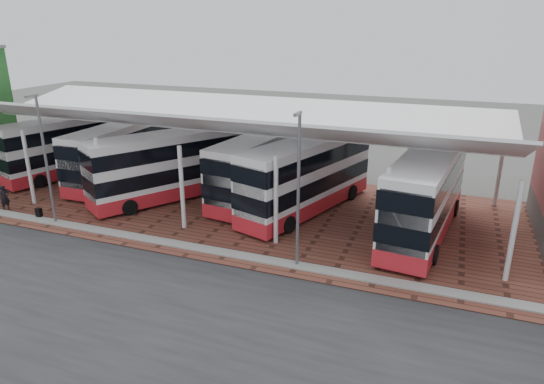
# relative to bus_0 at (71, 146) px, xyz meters

# --- Properties ---
(ground) EXTENTS (140.00, 140.00, 0.00)m
(ground) POSITION_rel_bus_0_xyz_m (20.41, -15.07, -2.39)
(ground) COLOR #464844
(road) EXTENTS (120.00, 14.00, 0.02)m
(road) POSITION_rel_bus_0_xyz_m (20.41, -16.07, -2.38)
(road) COLOR black
(road) RESTS_ON ground
(forecourt) EXTENTS (72.00, 16.00, 0.06)m
(forecourt) POSITION_rel_bus_0_xyz_m (22.41, -2.07, -2.36)
(forecourt) COLOR brown
(forecourt) RESTS_ON ground
(north_kerb) EXTENTS (120.00, 0.80, 0.14)m
(north_kerb) POSITION_rel_bus_0_xyz_m (20.41, -8.87, -2.32)
(north_kerb) COLOR gray
(north_kerb) RESTS_ON ground
(canopy) EXTENTS (37.00, 11.63, 7.07)m
(canopy) POSITION_rel_bus_0_xyz_m (14.41, -1.13, 3.40)
(canopy) COLOR silver
(canopy) RESTS_ON ground
(lamp_west) EXTENTS (0.16, 0.90, 8.07)m
(lamp_west) POSITION_rel_bus_0_xyz_m (6.41, -8.79, 1.97)
(lamp_west) COLOR slate
(lamp_west) RESTS_ON ground
(lamp_east) EXTENTS (0.16, 0.90, 8.07)m
(lamp_east) POSITION_rel_bus_0_xyz_m (22.41, -8.79, 1.97)
(lamp_east) COLOR slate
(lamp_east) RESTS_ON ground
(bus_0) EXTENTS (5.80, 11.66, 4.70)m
(bus_0) POSITION_rel_bus_0_xyz_m (0.00, 0.00, 0.00)
(bus_0) COLOR white
(bus_0) RESTS_ON forecourt
(bus_1) EXTENTS (2.80, 10.96, 4.51)m
(bus_1) POSITION_rel_bus_0_xyz_m (5.07, -0.15, -0.09)
(bus_1) COLOR white
(bus_1) RESTS_ON forecourt
(bus_2) EXTENTS (8.24, 11.14, 4.72)m
(bus_2) POSITION_rel_bus_0_xyz_m (10.82, -2.25, 0.01)
(bus_2) COLOR white
(bus_2) RESTS_ON forecourt
(bus_3) EXTENTS (3.92, 11.31, 4.57)m
(bus_3) POSITION_rel_bus_0_xyz_m (16.80, 0.25, -0.06)
(bus_3) COLOR white
(bus_3) RESTS_ON forecourt
(bus_4) EXTENTS (6.13, 11.95, 4.82)m
(bus_4) POSITION_rel_bus_0_xyz_m (20.53, -1.09, 0.06)
(bus_4) COLOR white
(bus_4) RESTS_ON forecourt
(bus_5) EXTENTS (4.07, 12.11, 4.89)m
(bus_5) POSITION_rel_bus_0_xyz_m (28.10, -2.20, 0.10)
(bus_5) COLOR white
(bus_5) RESTS_ON forecourt
(pedestrian) EXTENTS (0.59, 0.73, 1.72)m
(pedestrian) POSITION_rel_bus_0_xyz_m (1.74, -8.27, -1.47)
(pedestrian) COLOR black
(pedestrian) RESTS_ON forecourt
(suitcase) EXTENTS (0.37, 0.27, 0.64)m
(suitcase) POSITION_rel_bus_0_xyz_m (4.83, -8.52, -2.01)
(suitcase) COLOR black
(suitcase) RESTS_ON forecourt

